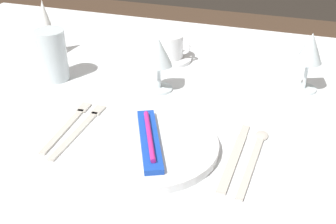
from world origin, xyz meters
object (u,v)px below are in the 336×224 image
object	(u,v)px
toothbrush_package	(149,139)
wine_glass_left	(159,55)
drink_tumbler	(53,58)
coffee_cup_left	(170,46)
wine_glass_centre	(310,51)
napkin_folded	(46,28)
dinner_plate	(150,146)
spoon_soup	(255,154)
dinner_knife	(234,158)
fork_inner	(69,124)
fork_outer	(81,128)

from	to	relation	value
toothbrush_package	wine_glass_left	distance (m)	0.27
toothbrush_package	wine_glass_left	size ratio (longest dim) A/B	1.51
wine_glass_left	drink_tumbler	world-z (taller)	wine_glass_left
coffee_cup_left	wine_glass_centre	world-z (taller)	wine_glass_centre
drink_tumbler	napkin_folded	distance (m)	0.17
dinner_plate	spoon_soup	world-z (taller)	dinner_plate
dinner_plate	dinner_knife	xyz separation A→B (m)	(0.17, 0.02, -0.01)
fork_inner	napkin_folded	xyz separation A→B (m)	(-0.24, 0.33, 0.08)
fork_outer	dinner_knife	xyz separation A→B (m)	(0.33, -0.00, 0.00)
dinner_plate	drink_tumbler	bearing A→B (deg)	146.88
toothbrush_package	fork_inner	bearing A→B (deg)	170.91
spoon_soup	coffee_cup_left	xyz separation A→B (m)	(-0.30, 0.38, 0.04)
toothbrush_package	wine_glass_left	bearing A→B (deg)	104.65
toothbrush_package	drink_tumbler	bearing A→B (deg)	146.88
dinner_plate	wine_glass_centre	size ratio (longest dim) A/B	1.84
dinner_plate	drink_tumbler	size ratio (longest dim) A/B	2.08
fork_outer	dinner_knife	bearing A→B (deg)	-0.49
napkin_folded	toothbrush_package	bearing A→B (deg)	-39.01
toothbrush_package	wine_glass_centre	world-z (taller)	wine_glass_centre
fork_outer	napkin_folded	xyz separation A→B (m)	(-0.28, 0.34, 0.08)
spoon_soup	wine_glass_left	xyz separation A→B (m)	(-0.27, 0.20, 0.09)
toothbrush_package	coffee_cup_left	distance (m)	0.44
toothbrush_package	fork_outer	world-z (taller)	toothbrush_package
wine_glass_centre	drink_tumbler	bearing A→B (deg)	-167.96
fork_outer	spoon_soup	size ratio (longest dim) A/B	0.95
dinner_plate	coffee_cup_left	bearing A→B (deg)	102.30
drink_tumbler	dinner_plate	bearing A→B (deg)	-33.12
fork_outer	coffee_cup_left	bearing A→B (deg)	79.79
dinner_plate	spoon_soup	distance (m)	0.21
dinner_plate	wine_glass_left	xyz separation A→B (m)	(-0.07, 0.25, 0.08)
wine_glass_left	napkin_folded	distance (m)	0.40
napkin_folded	wine_glass_centre	bearing A→B (deg)	-0.10
fork_outer	dinner_knife	size ratio (longest dim) A/B	0.95
dinner_plate	fork_inner	xyz separation A→B (m)	(-0.20, 0.03, -0.01)
toothbrush_package	wine_glass_centre	distance (m)	0.46
fork_inner	coffee_cup_left	xyz separation A→B (m)	(0.11, 0.40, 0.04)
toothbrush_package	wine_glass_centre	size ratio (longest dim) A/B	1.36
dinner_knife	drink_tumbler	xyz separation A→B (m)	(-0.51, 0.20, 0.06)
dinner_knife	drink_tumbler	world-z (taller)	drink_tumbler
spoon_soup	wine_glass_left	distance (m)	0.35
wine_glass_left	fork_inner	bearing A→B (deg)	-121.71
dinner_plate	wine_glass_left	bearing A→B (deg)	104.65
toothbrush_package	dinner_plate	bearing A→B (deg)	-116.57
spoon_soup	coffee_cup_left	distance (m)	0.49
dinner_knife	coffee_cup_left	distance (m)	0.49
wine_glass_left	drink_tumbler	size ratio (longest dim) A/B	1.03
dinner_plate	fork_outer	xyz separation A→B (m)	(-0.17, 0.03, -0.01)
napkin_folded	spoon_soup	bearing A→B (deg)	-25.69
wine_glass_left	napkin_folded	world-z (taller)	napkin_folded
fork_outer	wine_glass_left	size ratio (longest dim) A/B	1.62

